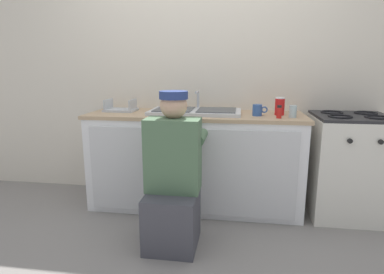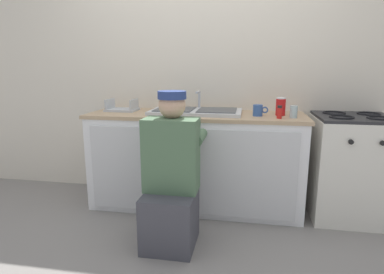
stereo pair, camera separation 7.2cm
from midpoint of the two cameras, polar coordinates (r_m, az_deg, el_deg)
The scene contains 12 objects.
ground_plane at distance 2.83m, azimuth 0.39°, elevation -14.22°, with size 12.00×12.00×0.00m, color gray.
back_wall at distance 3.17m, azimuth 2.44°, elevation 12.06°, with size 6.00×0.10×2.50m, color beige.
counter_cabinet at distance 2.94m, azimuth 1.36°, elevation -4.44°, with size 1.87×0.62×0.83m.
countertop at distance 2.86m, azimuth 1.43°, elevation 3.92°, with size 1.91×0.62×0.03m, color tan.
sink_double_basin at distance 2.86m, azimuth 1.44°, elevation 4.61°, with size 0.80×0.44×0.19m.
stove_range at distance 3.05m, azimuth 26.89°, elevation -4.73°, with size 0.62×0.62×0.89m.
plumber_person at distance 2.30m, azimuth -2.83°, elevation -8.11°, with size 0.42×0.61×1.10m.
soda_cup_red at distance 2.83m, azimuth 16.19°, elevation 5.22°, with size 0.08×0.08×0.15m.
spice_bottle_red at distance 2.66m, azimuth 16.05°, elevation 4.25°, with size 0.04×0.04×0.10m.
dish_rack_tray at distance 3.08m, azimuth -11.65°, elevation 5.03°, with size 0.28×0.22×0.11m.
coffee_mug at distance 2.76m, azimuth 12.43°, elevation 4.65°, with size 0.13×0.08×0.09m.
water_glass at distance 2.73m, azimuth 18.34°, elevation 4.28°, with size 0.06×0.06×0.10m.
Camera 2 is at (0.46, -2.49, 1.27)m, focal length 30.00 mm.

